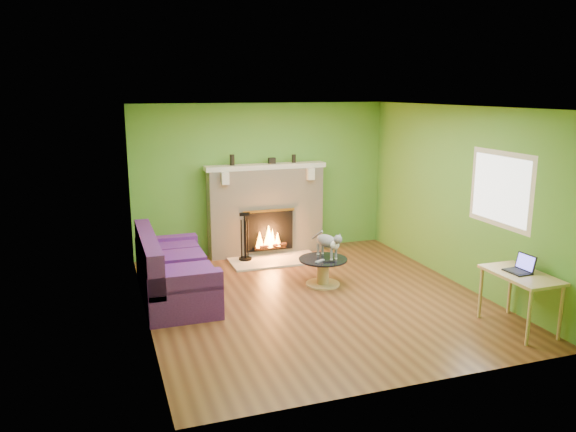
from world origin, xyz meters
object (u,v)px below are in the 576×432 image
object	(u,v)px
sofa	(171,273)
desk	(521,280)
coffee_table	(323,270)
cat	(327,244)

from	to	relation	value
sofa	desk	bearing A→B (deg)	-32.24
coffee_table	cat	bearing A→B (deg)	32.01
sofa	coffee_table	size ratio (longest dim) A/B	2.85
coffee_table	desk	world-z (taller)	desk
sofa	coffee_table	distance (m)	2.19
desk	cat	size ratio (longest dim) A/B	1.45
coffee_table	desk	bearing A→B (deg)	-53.23
coffee_table	desk	xyz separation A→B (m)	(1.63, -2.19, 0.38)
sofa	cat	distance (m)	2.27
desk	cat	bearing A→B (deg)	124.79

